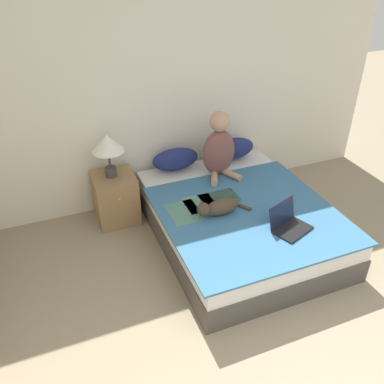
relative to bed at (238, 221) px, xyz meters
name	(u,v)px	position (x,y,z in m)	size (l,w,h in m)	color
wall_back	(172,92)	(-0.30, 1.10, 1.06)	(5.16, 0.05, 2.55)	silver
bed	(238,221)	(0.00, 0.00, 0.00)	(1.65, 2.05, 0.44)	#4C4742
pillow_near	(175,159)	(-0.36, 0.89, 0.35)	(0.54, 0.24, 0.25)	navy
pillow_far	(233,149)	(0.36, 0.89, 0.35)	(0.54, 0.24, 0.25)	navy
person_sitting	(219,148)	(0.05, 0.61, 0.54)	(0.38, 0.37, 0.73)	brown
cat_tabby	(218,207)	(-0.29, -0.10, 0.31)	(0.56, 0.19, 0.18)	#473828
laptop_open	(289,224)	(0.22, -0.54, 0.28)	(0.42, 0.38, 0.24)	black
nightstand	(116,198)	(-1.09, 0.80, 0.06)	(0.44, 0.46, 0.55)	#937047
table_lamp	(108,145)	(-1.10, 0.82, 0.69)	(0.33, 0.33, 0.47)	#38383D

